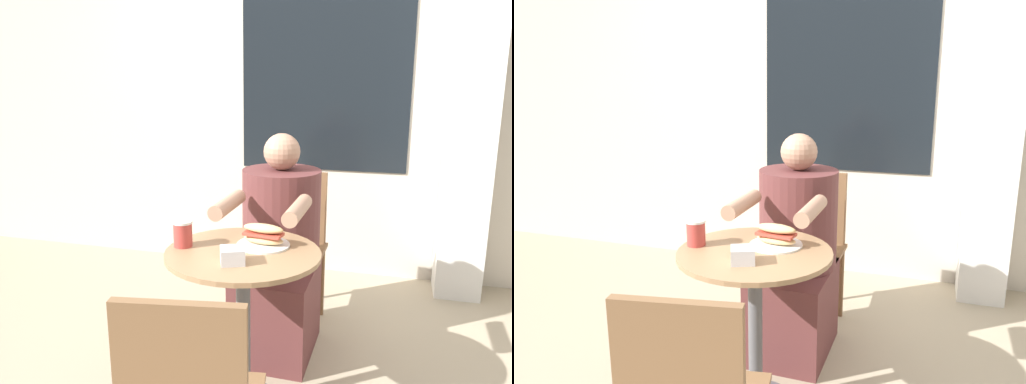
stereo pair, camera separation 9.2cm
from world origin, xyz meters
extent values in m
cube|color=beige|center=(0.00, 1.70, 1.40)|extent=(8.00, 0.08, 2.80)
cube|color=black|center=(0.08, 1.65, 1.53)|extent=(1.15, 0.01, 1.55)
cube|color=silver|center=(1.01, 1.50, 1.20)|extent=(0.28, 0.28, 2.40)
cylinder|color=#997551|center=(0.00, 0.00, 0.71)|extent=(0.63, 0.63, 0.02)
cylinder|color=#515156|center=(0.00, 0.00, 0.36)|extent=(0.06, 0.06, 0.68)
cube|color=brown|center=(0.03, 0.78, 0.44)|extent=(0.39, 0.39, 0.02)
cube|color=brown|center=(0.03, 0.96, 0.66)|extent=(0.35, 0.04, 0.42)
cylinder|color=brown|center=(0.19, 0.62, 0.21)|extent=(0.03, 0.03, 0.43)
cylinder|color=brown|center=(-0.14, 0.62, 0.21)|extent=(0.03, 0.03, 0.43)
cylinder|color=brown|center=(0.20, 0.95, 0.21)|extent=(0.03, 0.03, 0.43)
cylinder|color=brown|center=(-0.13, 0.95, 0.21)|extent=(0.03, 0.03, 0.43)
cube|color=brown|center=(0.03, 0.49, 0.23)|extent=(0.39, 0.50, 0.45)
cylinder|color=brown|center=(0.03, 0.56, 0.70)|extent=(0.40, 0.40, 0.50)
sphere|color=tan|center=(0.03, 0.56, 1.04)|extent=(0.18, 0.18, 0.18)
cylinder|color=tan|center=(0.18, 0.20, 0.85)|extent=(0.07, 0.32, 0.07)
cylinder|color=tan|center=(-0.13, 0.21, 0.85)|extent=(0.07, 0.32, 0.07)
cube|color=brown|center=(0.07, -0.78, 0.66)|extent=(0.35, 0.09, 0.42)
cylinder|color=white|center=(0.06, 0.09, 0.72)|extent=(0.22, 0.22, 0.01)
ellipsoid|color=#DBB77A|center=(0.06, 0.09, 0.75)|extent=(0.18, 0.09, 0.04)
cube|color=#B74233|center=(0.06, 0.09, 0.77)|extent=(0.17, 0.09, 0.01)
ellipsoid|color=#DBB77A|center=(0.06, 0.09, 0.79)|extent=(0.18, 0.09, 0.04)
cylinder|color=#B73D38|center=(-0.26, -0.01, 0.77)|extent=(0.08, 0.08, 0.10)
cylinder|color=white|center=(-0.26, -0.01, 0.82)|extent=(0.08, 0.08, 0.01)
cube|color=silver|center=(0.00, -0.13, 0.75)|extent=(0.12, 0.12, 0.06)
camera|label=1|loc=(0.56, -1.82, 1.42)|focal=35.00mm
camera|label=2|loc=(0.65, -1.79, 1.42)|focal=35.00mm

